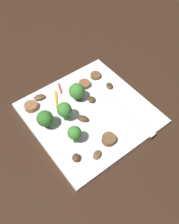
# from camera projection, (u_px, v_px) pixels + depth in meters

# --- Properties ---
(ground_plane) EXTENTS (1.40, 1.40, 0.00)m
(ground_plane) POSITION_uv_depth(u_px,v_px,m) (89.00, 115.00, 0.64)
(ground_plane) COLOR black
(plate) EXTENTS (0.29, 0.29, 0.01)m
(plate) POSITION_uv_depth(u_px,v_px,m) (89.00, 113.00, 0.63)
(plate) COLOR white
(plate) RESTS_ON ground_plane
(fork) EXTENTS (0.18, 0.02, 0.00)m
(fork) POSITION_uv_depth(u_px,v_px,m) (131.00, 116.00, 0.62)
(fork) COLOR silver
(fork) RESTS_ON plate
(broccoli_floret_0) EXTENTS (0.03, 0.03, 0.05)m
(broccoli_floret_0) POSITION_uv_depth(u_px,v_px,m) (74.00, 133.00, 0.54)
(broccoli_floret_0) COLOR #408630
(broccoli_floret_0) RESTS_ON plate
(broccoli_floret_1) EXTENTS (0.04, 0.04, 0.06)m
(broccoli_floret_1) POSITION_uv_depth(u_px,v_px,m) (64.00, 110.00, 0.58)
(broccoli_floret_1) COLOR #408630
(broccoli_floret_1) RESTS_ON plate
(broccoli_floret_2) EXTENTS (0.04, 0.04, 0.05)m
(broccoli_floret_2) POSITION_uv_depth(u_px,v_px,m) (77.00, 91.00, 0.63)
(broccoli_floret_2) COLOR #408630
(broccoli_floret_2) RESTS_ON plate
(broccoli_floret_3) EXTENTS (0.04, 0.04, 0.05)m
(broccoli_floret_3) POSITION_uv_depth(u_px,v_px,m) (45.00, 119.00, 0.57)
(broccoli_floret_3) COLOR #347525
(broccoli_floret_3) RESTS_ON plate
(sausage_slice_0) EXTENTS (0.03, 0.03, 0.01)m
(sausage_slice_0) POSITION_uv_depth(u_px,v_px,m) (109.00, 139.00, 0.57)
(sausage_slice_0) COLOR brown
(sausage_slice_0) RESTS_ON plate
(sausage_slice_1) EXTENTS (0.03, 0.03, 0.01)m
(sausage_slice_1) POSITION_uv_depth(u_px,v_px,m) (85.00, 84.00, 0.68)
(sausage_slice_1) COLOR brown
(sausage_slice_1) RESTS_ON plate
(sausage_slice_2) EXTENTS (0.04, 0.04, 0.01)m
(sausage_slice_2) POSITION_uv_depth(u_px,v_px,m) (96.00, 76.00, 0.70)
(sausage_slice_2) COLOR brown
(sausage_slice_2) RESTS_ON plate
(sausage_slice_3) EXTENTS (0.05, 0.05, 0.01)m
(sausage_slice_3) POSITION_uv_depth(u_px,v_px,m) (31.00, 107.00, 0.63)
(sausage_slice_3) COLOR brown
(sausage_slice_3) RESTS_ON plate
(mushroom_0) EXTENTS (0.03, 0.02, 0.01)m
(mushroom_0) POSITION_uv_depth(u_px,v_px,m) (92.00, 100.00, 0.64)
(mushroom_0) COLOR #422B19
(mushroom_0) RESTS_ON plate
(mushroom_1) EXTENTS (0.04, 0.03, 0.01)m
(mushroom_1) POSITION_uv_depth(u_px,v_px,m) (83.00, 118.00, 0.61)
(mushroom_1) COLOR #422B19
(mushroom_1) RESTS_ON plate
(mushroom_2) EXTENTS (0.03, 0.02, 0.01)m
(mushroom_2) POSITION_uv_depth(u_px,v_px,m) (110.00, 86.00, 0.68)
(mushroom_2) COLOR #422B19
(mushroom_2) RESTS_ON plate
(mushroom_3) EXTENTS (0.03, 0.03, 0.01)m
(mushroom_3) POSITION_uv_depth(u_px,v_px,m) (97.00, 155.00, 0.55)
(mushroom_3) COLOR brown
(mushroom_3) RESTS_ON plate
(mushroom_4) EXTENTS (0.03, 0.03, 0.01)m
(mushroom_4) POSITION_uv_depth(u_px,v_px,m) (76.00, 158.00, 0.54)
(mushroom_4) COLOR #422B19
(mushroom_4) RESTS_ON plate
(mushroom_5) EXTENTS (0.03, 0.03, 0.01)m
(mushroom_5) POSITION_uv_depth(u_px,v_px,m) (39.00, 97.00, 0.65)
(mushroom_5) COLOR brown
(mushroom_5) RESTS_ON plate
(pepper_strip_1) EXTENTS (0.05, 0.03, 0.00)m
(pepper_strip_1) POSITION_uv_depth(u_px,v_px,m) (56.00, 99.00, 0.65)
(pepper_strip_1) COLOR orange
(pepper_strip_1) RESTS_ON plate
(pepper_strip_2) EXTENTS (0.04, 0.02, 0.00)m
(pepper_strip_2) POSITION_uv_depth(u_px,v_px,m) (60.00, 89.00, 0.67)
(pepper_strip_2) COLOR red
(pepper_strip_2) RESTS_ON plate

